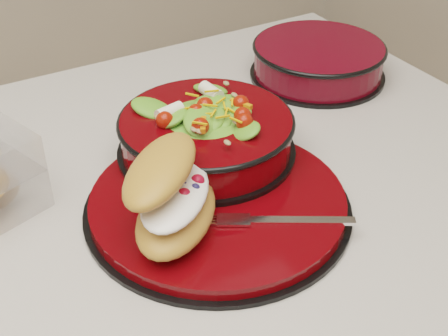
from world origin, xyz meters
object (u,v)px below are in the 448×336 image
salad_bowl (206,128)px  extra_bowl (318,59)px  fork (281,221)px  dinner_plate (219,203)px  croissant (173,194)px

salad_bowl → extra_bowl: size_ratio=1.04×
extra_bowl → fork: bearing=-133.0°
salad_bowl → fork: 0.16m
dinner_plate → salad_bowl: bearing=69.8°
fork → extra_bowl: size_ratio=0.64×
salad_bowl → croissant: size_ratio=1.32×
dinner_plate → fork: bearing=-64.2°
extra_bowl → croissant: bearing=-147.6°
dinner_plate → fork: (0.04, -0.07, 0.01)m
fork → salad_bowl: bearing=32.1°
dinner_plate → salad_bowl: 0.10m
croissant → extra_bowl: (0.37, 0.24, -0.03)m
fork → extra_bowl: 0.39m
salad_bowl → extra_bowl: (0.27, 0.13, -0.03)m
dinner_plate → extra_bowl: extra_bowl is taller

